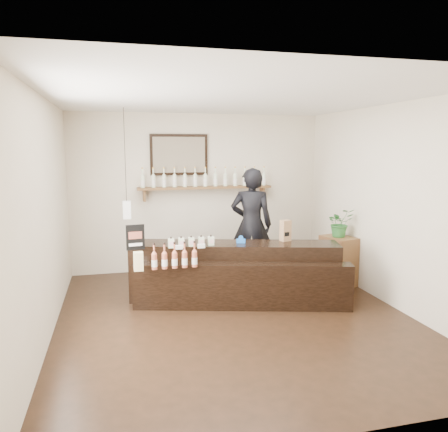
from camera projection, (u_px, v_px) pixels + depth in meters
ground at (235, 317)px, 5.72m from camera, size 5.00×5.00×0.00m
room_shell at (235, 188)px, 5.46m from camera, size 5.00×5.00×5.00m
back_wall_decor at (192, 173)px, 7.69m from camera, size 2.66×0.96×1.69m
counter at (236, 275)px, 6.26m from camera, size 3.03×1.57×0.98m
promo_sign at (135, 237)px, 5.85m from camera, size 0.25×0.05×0.34m
paper_bag at (285, 231)px, 6.43m from camera, size 0.17×0.14×0.31m
tape_dispenser at (241, 240)px, 6.30m from camera, size 0.14×0.09×0.11m
side_cabinet at (338, 261)px, 7.05m from camera, size 0.52×0.62×0.79m
potted_plant at (340, 223)px, 6.96m from camera, size 0.42×0.37×0.46m
shopkeeper at (251, 217)px, 7.21m from camera, size 0.90×0.74×2.13m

